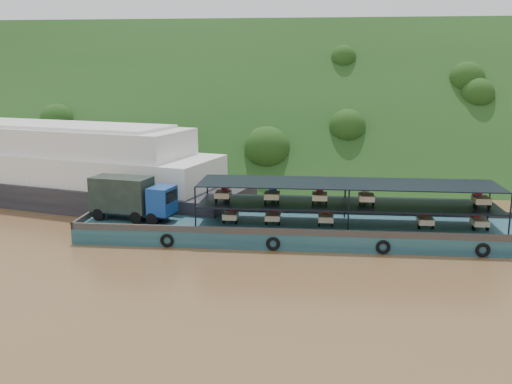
# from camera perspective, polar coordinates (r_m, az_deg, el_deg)

# --- Properties ---
(ground) EXTENTS (160.00, 160.00, 0.00)m
(ground) POSITION_cam_1_polar(r_m,az_deg,el_deg) (44.94, 2.16, -4.86)
(ground) COLOR brown
(ground) RESTS_ON ground
(hillside) EXTENTS (140.00, 39.60, 39.60)m
(hillside) POSITION_cam_1_polar(r_m,az_deg,el_deg) (80.01, 3.80, 2.74)
(hillside) COLOR #153613
(hillside) RESTS_ON ground
(cargo_barge) EXTENTS (35.00, 7.18, 4.67)m
(cargo_barge) POSITION_cam_1_polar(r_m,az_deg,el_deg) (45.40, 2.90, -3.17)
(cargo_barge) COLOR #143546
(cargo_barge) RESTS_ON ground
(passenger_ferry) EXTENTS (39.95, 19.81, 7.85)m
(passenger_ferry) POSITION_cam_1_polar(r_m,az_deg,el_deg) (60.81, -18.93, 2.31)
(passenger_ferry) COLOR black
(passenger_ferry) RESTS_ON ground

